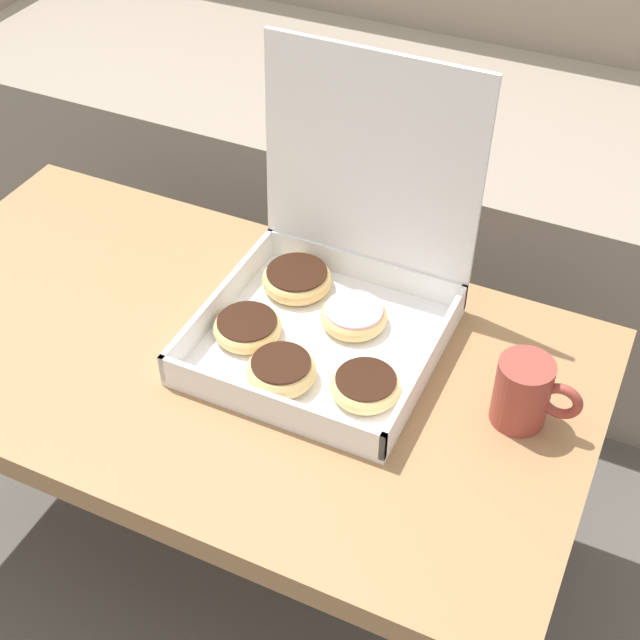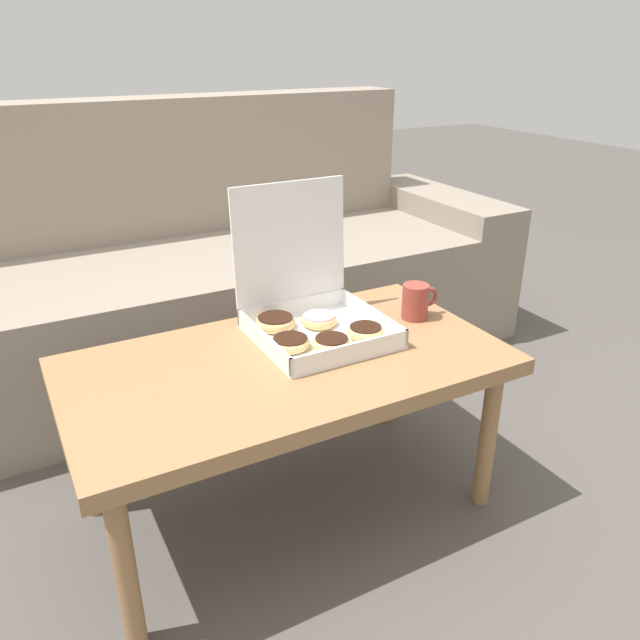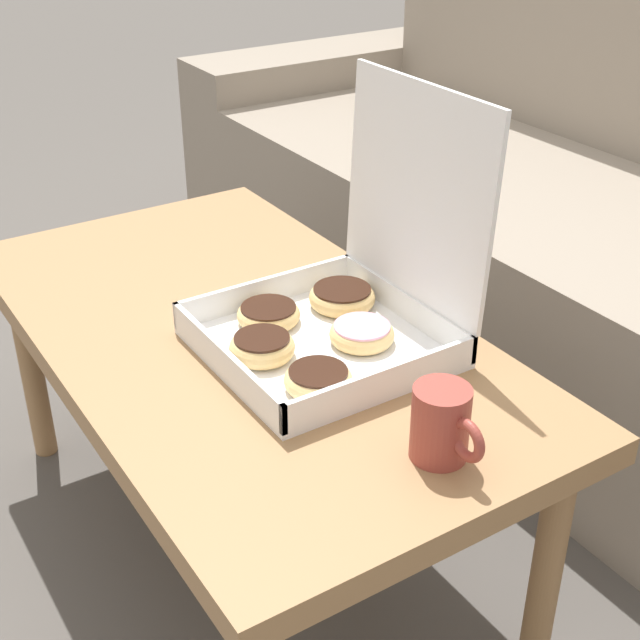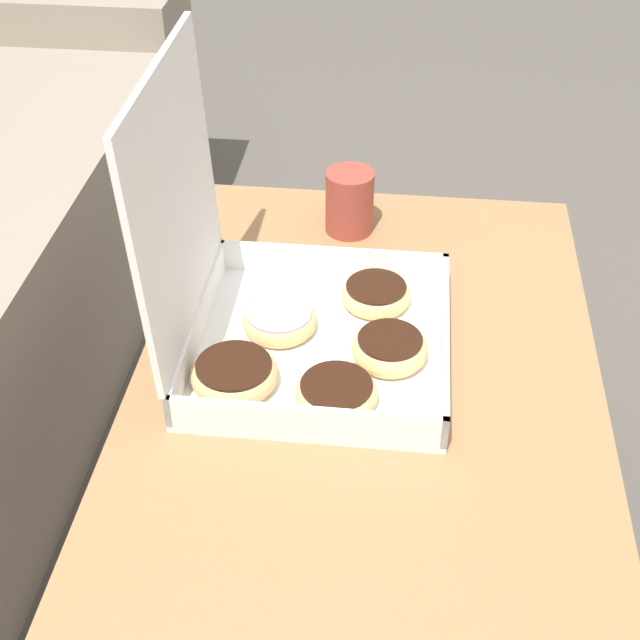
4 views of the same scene
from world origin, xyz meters
name	(u,v)px [view 4 (image 4 of 4)]	position (x,y,z in m)	size (l,w,h in m)	color
ground_plane	(260,631)	(0.00, 0.00, 0.00)	(12.00, 12.00, 0.00)	#514C47
coffee_table	(361,452)	(0.00, -0.14, 0.40)	(1.04, 0.57, 0.44)	#997047
pastry_box	(292,317)	(0.12, -0.04, 0.50)	(0.32, 0.33, 0.37)	white
coffee_mug	(350,200)	(0.41, -0.09, 0.49)	(0.11, 0.07, 0.10)	#993D33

